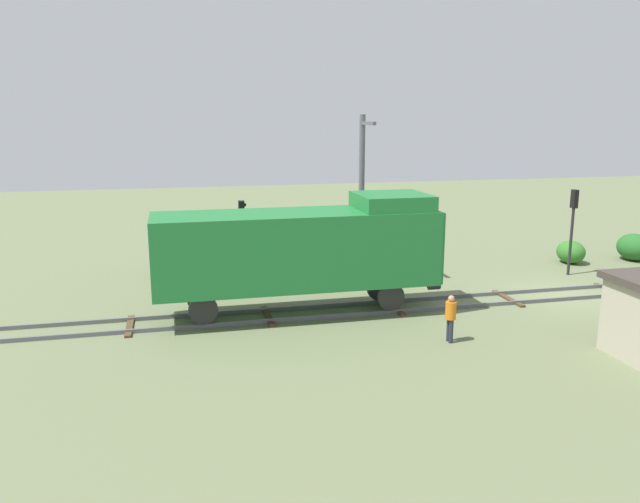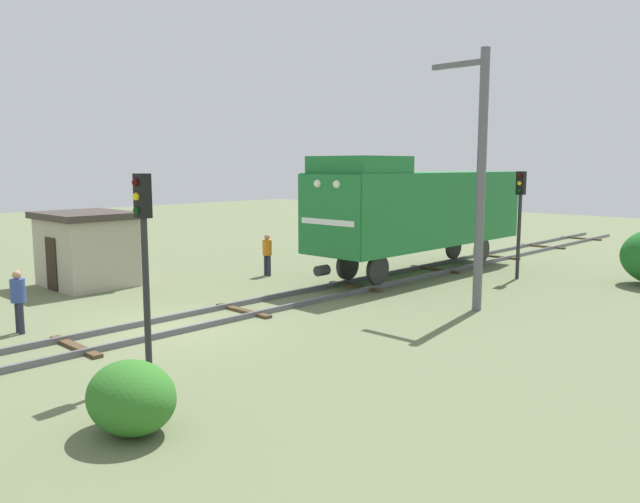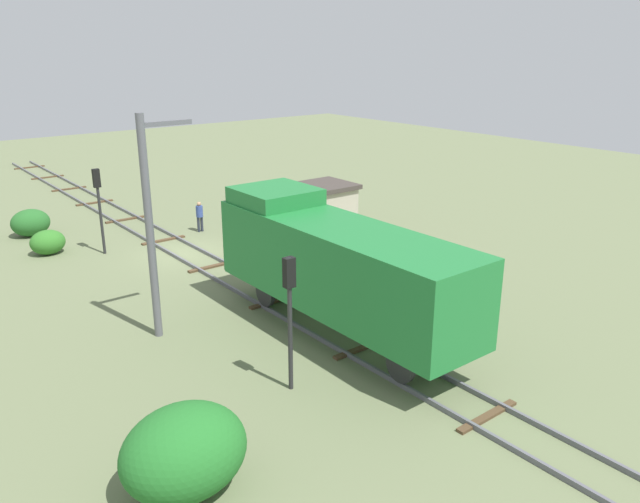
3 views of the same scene
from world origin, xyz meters
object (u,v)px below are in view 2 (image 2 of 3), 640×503
object	(u,v)px
locomotive	(418,207)
relay_hut	(86,248)
worker_near_track	(18,297)
worker_by_signal	(267,251)
catenary_mast	(479,174)
traffic_signal_mid	(520,205)
traffic_signal_near	(144,238)

from	to	relation	value
locomotive	relay_hut	size ratio (longest dim) A/B	3.31
worker_near_track	locomotive	bearing A→B (deg)	-64.32
worker_by_signal	catenary_mast	xyz separation A→B (m)	(9.14, 0.48, 3.18)
locomotive	worker_near_track	world-z (taller)	locomotive
catenary_mast	relay_hut	size ratio (longest dim) A/B	2.25
traffic_signal_mid	traffic_signal_near	bearing A→B (deg)	-90.71
worker_by_signal	relay_hut	size ratio (longest dim) A/B	0.49
traffic_signal_mid	worker_by_signal	world-z (taller)	traffic_signal_mid
worker_near_track	worker_by_signal	world-z (taller)	same
worker_by_signal	worker_near_track	bearing A→B (deg)	-32.12
locomotive	traffic_signal_near	bearing A→B (deg)	-77.35
traffic_signal_near	traffic_signal_mid	size ratio (longest dim) A/B	1.02
traffic_signal_near	worker_by_signal	xyz separation A→B (m)	(-7.40, 9.85, -1.97)
worker_by_signal	catenary_mast	distance (m)	9.69
traffic_signal_mid	worker_near_track	size ratio (longest dim) A/B	2.48
traffic_signal_mid	relay_hut	distance (m)	16.54
locomotive	catenary_mast	world-z (taller)	catenary_mast
worker_near_track	relay_hut	world-z (taller)	relay_hut
worker_near_track	catenary_mast	xyz separation A→B (m)	(7.34, 10.82, 3.18)
worker_by_signal	catenary_mast	size ratio (longest dim) A/B	0.22
traffic_signal_mid	catenary_mast	size ratio (longest dim) A/B	0.54
worker_by_signal	relay_hut	world-z (taller)	relay_hut
locomotive	catenary_mast	bearing A→B (deg)	-38.56
traffic_signal_near	traffic_signal_mid	world-z (taller)	traffic_signal_near
locomotive	traffic_signal_near	distance (m)	14.62
relay_hut	worker_near_track	bearing A→B (deg)	-40.58
catenary_mast	worker_near_track	bearing A→B (deg)	-124.15
traffic_signal_near	worker_by_signal	bearing A→B (deg)	126.92
traffic_signal_mid	catenary_mast	distance (m)	6.22
worker_near_track	worker_by_signal	size ratio (longest dim) A/B	1.00
traffic_signal_near	catenary_mast	bearing A→B (deg)	80.45
locomotive	catenary_mast	xyz separation A→B (m)	(4.94, -3.94, 1.40)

